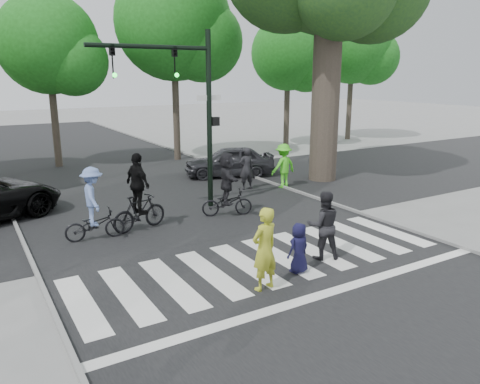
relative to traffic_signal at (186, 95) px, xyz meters
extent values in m
plane|color=gray|center=(-0.35, -6.20, -3.90)|extent=(120.00, 120.00, 0.00)
cube|color=black|center=(-0.35, -1.20, -3.90)|extent=(10.00, 70.00, 0.01)
cube|color=black|center=(-0.35, 1.80, -3.89)|extent=(70.00, 10.00, 0.01)
cube|color=gray|center=(-5.40, -1.20, -3.85)|extent=(0.10, 70.00, 0.10)
cube|color=gray|center=(4.70, -1.20, -3.85)|extent=(0.10, 70.00, 0.10)
cube|color=silver|center=(-4.85, -5.20, -3.89)|extent=(0.55, 3.00, 0.01)
cube|color=silver|center=(-3.85, -5.20, -3.89)|extent=(0.55, 3.00, 0.01)
cube|color=silver|center=(-2.85, -5.20, -3.89)|extent=(0.55, 3.00, 0.01)
cube|color=silver|center=(-1.85, -5.20, -3.89)|extent=(0.55, 3.00, 0.01)
cube|color=silver|center=(-0.85, -5.20, -3.89)|extent=(0.55, 3.00, 0.01)
cube|color=silver|center=(0.15, -5.20, -3.89)|extent=(0.55, 3.00, 0.01)
cube|color=silver|center=(1.15, -5.20, -3.89)|extent=(0.55, 3.00, 0.01)
cube|color=silver|center=(2.15, -5.20, -3.89)|extent=(0.55, 3.00, 0.01)
cube|color=silver|center=(3.15, -5.20, -3.89)|extent=(0.55, 3.00, 0.01)
cube|color=silver|center=(4.15, -5.20, -3.89)|extent=(0.55, 3.00, 0.01)
cube|color=silver|center=(-0.35, -7.40, -3.89)|extent=(10.00, 0.30, 0.01)
cylinder|color=black|center=(0.85, 0.00, -0.90)|extent=(0.18, 0.18, 6.00)
cylinder|color=black|center=(-1.15, 0.00, 1.50)|extent=(4.00, 0.14, 0.14)
imported|color=black|center=(-0.35, 0.00, 1.05)|extent=(0.16, 0.20, 1.00)
sphere|color=#19E533|center=(-0.35, -0.12, 0.65)|extent=(0.14, 0.14, 0.14)
imported|color=black|center=(-2.35, 0.00, 1.05)|extent=(0.16, 0.20, 1.00)
sphere|color=#19E533|center=(-2.35, -0.12, 0.65)|extent=(0.14, 0.14, 0.14)
cube|color=black|center=(1.07, 0.00, -0.90)|extent=(0.28, 0.18, 0.30)
cube|color=#FF660C|center=(1.18, 0.00, -0.90)|extent=(0.02, 0.14, 0.20)
cube|color=white|center=(0.85, 0.00, -0.10)|extent=(0.90, 0.04, 0.18)
cylinder|color=brown|center=(7.15, 1.30, -0.40)|extent=(1.20, 1.20, 7.00)
cylinder|color=brown|center=(7.45, 1.10, 2.60)|extent=(1.29, 1.74, 2.93)
cylinder|color=brown|center=(-2.35, 10.60, -1.10)|extent=(0.36, 0.36, 5.60)
sphere|color=#1D6519|center=(-2.35, 10.60, 2.10)|extent=(4.80, 4.80, 4.80)
sphere|color=#1D6519|center=(-1.39, 9.88, 1.30)|extent=(3.36, 3.36, 3.36)
cylinder|color=brown|center=(3.65, 9.30, -0.54)|extent=(0.36, 0.36, 6.72)
sphere|color=#1D6519|center=(3.65, 9.30, 3.30)|extent=(6.00, 6.00, 6.00)
sphere|color=#1D6519|center=(4.85, 8.40, 2.34)|extent=(4.20, 4.20, 4.20)
cylinder|color=brown|center=(11.65, 10.10, -1.17)|extent=(0.36, 0.36, 5.46)
sphere|color=#1D6519|center=(11.65, 10.10, 1.95)|extent=(4.60, 4.60, 4.60)
sphere|color=#1D6519|center=(12.57, 9.41, 1.17)|extent=(3.22, 3.22, 3.22)
cylinder|color=brown|center=(17.65, 10.70, -0.82)|extent=(0.36, 0.36, 6.16)
sphere|color=#1D6519|center=(17.65, 10.70, 2.70)|extent=(5.40, 5.40, 5.40)
sphere|color=#1D6519|center=(18.73, 9.89, 1.82)|extent=(3.78, 3.78, 3.78)
imported|color=gold|center=(-1.24, -6.51, -2.97)|extent=(0.75, 0.57, 1.86)
imported|color=#131133|center=(-0.04, -6.18, -3.29)|extent=(0.64, 0.46, 1.22)
imported|color=black|center=(1.04, -5.80, -3.02)|extent=(1.06, 0.97, 1.77)
imported|color=black|center=(-3.57, -1.40, -3.47)|extent=(1.70, 0.73, 0.87)
imported|color=#6782BF|center=(-3.57, -1.40, -2.63)|extent=(0.72, 1.13, 1.66)
imported|color=black|center=(-2.19, -1.21, -3.36)|extent=(1.87, 0.92, 1.08)
imported|color=black|center=(-2.19, -1.21, -2.48)|extent=(0.70, 1.17, 1.86)
imported|color=black|center=(0.78, -1.31, -3.46)|extent=(1.78, 1.12, 0.88)
imported|color=black|center=(0.78, -1.31, -2.62)|extent=(1.00, 1.64, 1.69)
imported|color=#2D2D31|center=(3.95, 4.06, -3.20)|extent=(4.40, 2.92, 1.39)
imported|color=#4EE527|center=(4.74, 0.98, -2.99)|extent=(1.24, 0.80, 1.82)
imported|color=black|center=(3.25, 1.46, -3.03)|extent=(0.67, 0.47, 1.73)
camera|label=1|loc=(-6.55, -14.32, 0.67)|focal=35.00mm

